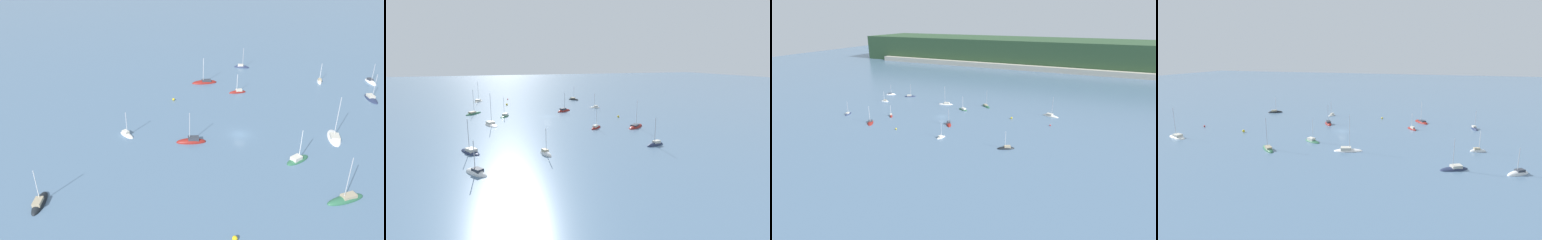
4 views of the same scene
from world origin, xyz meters
TOP-DOWN VIEW (x-y plane):
  - ground_plane at (0.00, 0.00)m, footprint 600.00×600.00m
  - sailboat_0 at (4.83, 15.04)m, footprint 6.71×4.83m
  - sailboat_1 at (12.81, -23.99)m, footprint 2.87×4.86m
  - sailboat_2 at (-8.60, 20.54)m, footprint 8.67×5.23m
  - sailboat_3 at (-26.17, -21.96)m, footprint 6.93×7.98m
  - sailboat_4 at (8.51, -8.70)m, footprint 5.37×7.01m
  - sailboat_5 at (49.20, 23.76)m, footprint 8.80×5.33m
  - sailboat_6 at (13.82, 26.00)m, footprint 7.23×6.90m
  - sailboat_7 at (-50.89, 25.27)m, footprint 5.86×4.91m
  - sailboat_8 at (-36.99, 26.48)m, footprint 7.43×5.54m
  - sailboat_9 at (-23.64, -9.67)m, footprint 4.34×4.94m
  - sailboat_10 at (-43.86, 10.59)m, footprint 4.76×2.60m
  - sailboat_11 at (-45.39, -16.57)m, footprint 2.84×5.51m
  - sailboat_12 at (40.47, -23.12)m, footprint 6.78×4.93m
  - mooring_buoy_0 at (-9.83, -24.00)m, footprint 0.71×0.71m
  - mooring_buoy_1 at (51.40, 9.29)m, footprint 0.63×0.63m
  - mooring_buoy_2 at (32.50, 11.59)m, footprint 0.90×0.90m

SIDE VIEW (x-z plane):
  - ground_plane at x=0.00m, z-range 0.00..0.00m
  - sailboat_3 at x=-26.17m, z-range -4.48..4.61m
  - sailboat_7 at x=-50.89m, z-range -3.55..3.72m
  - sailboat_12 at x=40.47m, z-range -3.88..4.08m
  - sailboat_6 at x=13.82m, z-range -4.96..5.16m
  - sailboat_10 at x=-43.86m, z-range -3.36..3.56m
  - sailboat_9 at x=-23.64m, z-range -3.16..3.38m
  - sailboat_11 at x=-45.39m, z-range -3.76..3.99m
  - sailboat_8 at x=-36.99m, z-range -4.07..4.30m
  - sailboat_4 at x=8.51m, z-range -4.13..4.37m
  - sailboat_5 at x=49.20m, z-range -5.18..5.46m
  - sailboat_2 at x=-8.60m, z-range -5.35..5.62m
  - sailboat_1 at x=12.81m, z-range -3.24..3.52m
  - sailboat_0 at x=4.83m, z-range -3.76..4.05m
  - mooring_buoy_1 at x=51.40m, z-range 0.00..0.63m
  - mooring_buoy_0 at x=-9.83m, z-range 0.00..0.71m
  - mooring_buoy_2 at x=32.50m, z-range 0.00..0.90m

